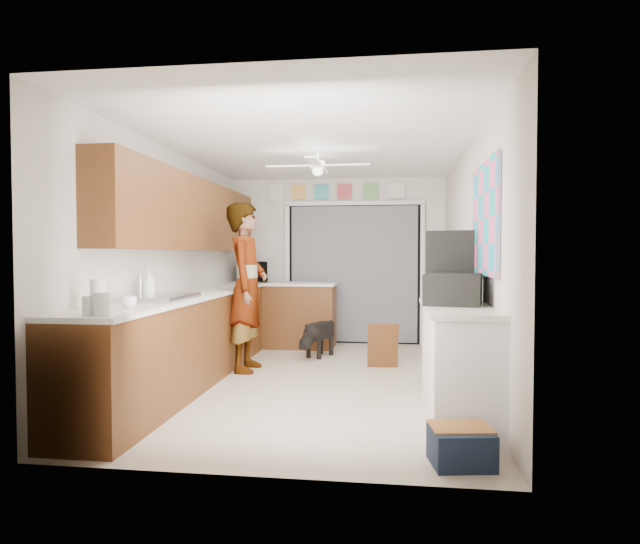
{
  "coord_description": "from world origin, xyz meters",
  "views": [
    {
      "loc": [
        0.79,
        -5.63,
        1.36
      ],
      "look_at": [
        0.0,
        0.4,
        1.15
      ],
      "focal_mm": 30.0,
      "sensor_mm": 36.0,
      "label": 1
    }
  ],
  "objects": [
    {
      "name": "floor",
      "position": [
        0.0,
        0.0,
        0.0
      ],
      "size": [
        5.0,
        5.0,
        0.0
      ],
      "primitive_type": "plane",
      "color": "beige",
      "rests_on": "ground"
    },
    {
      "name": "ceiling",
      "position": [
        0.0,
        0.0,
        2.5
      ],
      "size": [
        5.0,
        5.0,
        0.0
      ],
      "primitive_type": "plane",
      "rotation": [
        3.14,
        0.0,
        0.0
      ],
      "color": "white",
      "rests_on": "ground"
    },
    {
      "name": "wall_back",
      "position": [
        0.0,
        2.5,
        1.25
      ],
      "size": [
        3.2,
        0.0,
        3.2
      ],
      "primitive_type": "plane",
      "rotation": [
        1.57,
        0.0,
        0.0
      ],
      "color": "beige",
      "rests_on": "ground"
    },
    {
      "name": "wall_front",
      "position": [
        0.0,
        -2.5,
        1.25
      ],
      "size": [
        3.2,
        0.0,
        3.2
      ],
      "primitive_type": "plane",
      "rotation": [
        -1.57,
        0.0,
        0.0
      ],
      "color": "beige",
      "rests_on": "ground"
    },
    {
      "name": "wall_left",
      "position": [
        -1.6,
        0.0,
        1.25
      ],
      "size": [
        0.0,
        5.0,
        5.0
      ],
      "primitive_type": "plane",
      "rotation": [
        1.57,
        0.0,
        1.57
      ],
      "color": "beige",
      "rests_on": "ground"
    },
    {
      "name": "wall_right",
      "position": [
        1.6,
        0.0,
        1.25
      ],
      "size": [
        0.0,
        5.0,
        5.0
      ],
      "primitive_type": "plane",
      "rotation": [
        1.57,
        0.0,
        -1.57
      ],
      "color": "beige",
      "rests_on": "ground"
    },
    {
      "name": "left_base_cabinets",
      "position": [
        -1.3,
        0.0,
        0.45
      ],
      "size": [
        0.6,
        4.8,
        0.9
      ],
      "primitive_type": "cube",
      "color": "brown",
      "rests_on": "floor"
    },
    {
      "name": "left_countertop",
      "position": [
        -1.29,
        0.0,
        0.92
      ],
      "size": [
        0.62,
        4.8,
        0.04
      ],
      "primitive_type": "cube",
      "color": "white",
      "rests_on": "left_base_cabinets"
    },
    {
      "name": "upper_cabinets",
      "position": [
        -1.44,
        0.2,
        1.8
      ],
      "size": [
        0.32,
        4.0,
        0.8
      ],
      "primitive_type": "cube",
      "color": "brown",
      "rests_on": "wall_left"
    },
    {
      "name": "sink_basin",
      "position": [
        -1.29,
        -1.0,
        0.95
      ],
      "size": [
        0.5,
        0.76,
        0.06
      ],
      "primitive_type": "cube",
      "color": "silver",
      "rests_on": "left_countertop"
    },
    {
      "name": "faucet",
      "position": [
        -1.48,
        -1.0,
        1.05
      ],
      "size": [
        0.03,
        0.03,
        0.22
      ],
      "primitive_type": "cylinder",
      "color": "silver",
      "rests_on": "left_countertop"
    },
    {
      "name": "peninsula_base",
      "position": [
        -0.5,
        2.0,
        0.45
      ],
      "size": [
        1.0,
        0.6,
        0.9
      ],
      "primitive_type": "cube",
      "color": "brown",
      "rests_on": "floor"
    },
    {
      "name": "peninsula_top",
      "position": [
        -0.5,
        2.0,
        0.92
      ],
      "size": [
        1.04,
        0.64,
        0.04
      ],
      "primitive_type": "cube",
      "color": "white",
      "rests_on": "peninsula_base"
    },
    {
      "name": "back_opening_recess",
      "position": [
        0.25,
        2.47,
        1.05
      ],
      "size": [
        2.0,
        0.06,
        2.1
      ],
      "primitive_type": "cube",
      "color": "black",
      "rests_on": "wall_back"
    },
    {
      "name": "curtain_panel",
      "position": [
        0.25,
        2.43,
        1.05
      ],
      "size": [
        1.9,
        0.03,
        2.05
      ],
      "primitive_type": "cube",
      "color": "gray",
      "rests_on": "wall_back"
    },
    {
      "name": "door_trim_left",
      "position": [
        -0.77,
        2.44,
        1.05
      ],
      "size": [
        0.06,
        0.04,
        2.1
      ],
      "primitive_type": "cube",
      "color": "white",
      "rests_on": "wall_back"
    },
    {
      "name": "door_trim_right",
      "position": [
        1.27,
        2.44,
        1.05
      ],
      "size": [
        0.06,
        0.04,
        2.1
      ],
      "primitive_type": "cube",
      "color": "white",
      "rests_on": "wall_back"
    },
    {
      "name": "door_trim_head",
      "position": [
        0.25,
        2.44,
        2.12
      ],
      "size": [
        2.1,
        0.04,
        0.06
      ],
      "primitive_type": "cube",
      "color": "white",
      "rests_on": "wall_back"
    },
    {
      "name": "header_frame_0",
      "position": [
        -0.6,
        2.47,
        2.3
      ],
      "size": [
        0.22,
        0.02,
        0.22
      ],
      "primitive_type": "cube",
      "color": "#F8AF52",
      "rests_on": "wall_back"
    },
    {
      "name": "header_frame_1",
      "position": [
        -0.25,
        2.47,
        2.3
      ],
      "size": [
        0.22,
        0.02,
        0.22
      ],
      "primitive_type": "cube",
      "color": "#49ACC3",
      "rests_on": "wall_back"
    },
    {
      "name": "header_frame_2",
      "position": [
        0.1,
        2.47,
        2.3
      ],
      "size": [
        0.22,
        0.02,
        0.22
      ],
      "primitive_type": "cube",
      "color": "#BF474E",
      "rests_on": "wall_back"
    },
    {
      "name": "header_frame_3",
      "position": [
        0.5,
        2.47,
        2.3
      ],
      "size": [
        0.22,
        0.02,
        0.22
      ],
      "primitive_type": "cube",
      "color": "#6BB165",
      "rests_on": "wall_back"
    },
    {
      "name": "header_frame_4",
      "position": [
        0.9,
        2.47,
        2.3
      ],
      "size": [
        0.22,
        0.02,
        0.22
      ],
      "primitive_type": "cube",
      "color": "silver",
      "rests_on": "wall_back"
    },
    {
      "name": "route66_sign",
      "position": [
        -0.95,
        2.47,
        2.3
      ],
      "size": [
        0.22,
        0.02,
        0.26
      ],
      "primitive_type": "cube",
      "color": "silver",
      "rests_on": "wall_back"
    },
    {
      "name": "right_counter_base",
      "position": [
        1.35,
        -1.2,
        0.45
      ],
      "size": [
        0.5,
        1.4,
        0.9
      ],
      "primitive_type": "cube",
      "color": "white",
      "rests_on": "floor"
    },
    {
      "name": "right_counter_top",
      "position": [
        1.34,
        -1.2,
        0.92
      ],
      "size": [
        0.54,
        1.44,
        0.04
      ],
      "primitive_type": "cube",
      "color": "white",
      "rests_on": "right_counter_base"
    },
    {
      "name": "abstract_painting",
      "position": [
        1.58,
        -1.0,
        1.65
      ],
      "size": [
        0.03,
        1.15,
        0.95
      ],
      "primitive_type": "cube",
      "color": "#FD5D98",
      "rests_on": "wall_right"
    },
    {
      "name": "ceiling_fan",
      "position": [
        0.0,
        0.2,
        2.32
      ],
      "size": [
        1.14,
        1.14,
        0.24
      ],
      "primitive_type": "cube",
      "color": "white",
      "rests_on": "ceiling"
    },
    {
      "name": "microwave",
      "position": [
        -1.26,
        2.25,
        1.09
      ],
      "size": [
        0.55,
        0.64,
        0.3
      ],
      "primitive_type": "imported",
      "rotation": [
        0.0,
        0.0,
        1.97
      ],
      "color": "black",
      "rests_on": "left_countertop"
    },
    {
      "name": "soap_bottle",
      "position": [
        -1.41,
        -0.96,
        1.08
      ],
      "size": [
        0.13,
        0.13,
        0.29
      ],
      "primitive_type": "imported",
      "rotation": [
        0.0,
        0.0,
        0.14
      ],
      "color": "silver",
      "rests_on": "left_countertop"
    },
    {
      "name": "cup",
      "position": [
        -1.22,
        -1.73,
        0.99
      ],
      "size": [
        0.13,
        0.13,
        0.09
      ],
      "primitive_type": "imported",
      "rotation": [
        0.0,
        0.0,
        0.17
      ],
      "color": "white",
      "rests_on": "left_countertop"
    },
    {
      "name": "jar_a",
      "position": [
        -1.15,
        -2.25,
        1.02
      ],
      "size": [
        0.13,
        0.13,
        0.16
      ],
      "primitive_type": "cylinder",
      "rotation": [
        0.0,
        0.0,
        -0.19
      ],
      "color": "silver",
      "rests_on": "left_countertop"
    },
    {
      "name": "jar_b",
      "position": [
        -1.24,
        -2.25,
        1.01
      ],
      "size": [
        0.1,
        0.1,
        0.13
      ],
      "primitive_type": "cylinder",
      "rotation": [
        0.0,
        0.0,
        -0.08
      ],
      "color": "silver",
      "rests_on": "left_countertop"
    },
    {
      "name": "paper_towel_roll",
      "position": [
        -1.37,
        -1.92,
        1.06
      ],
      "size": [
        0.11,
        0.11,
        0.23
      ],
      "primitive_type": "cylinder",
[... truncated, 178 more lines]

